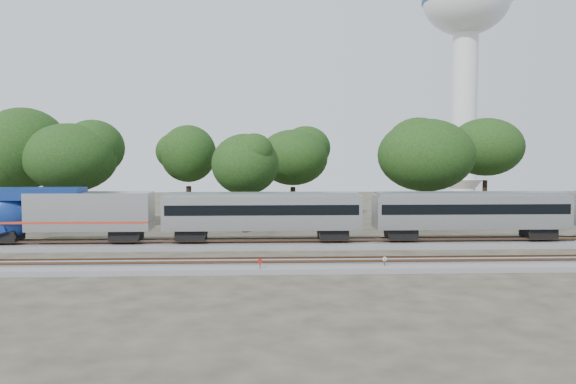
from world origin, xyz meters
The scene contains 14 objects.
ground centered at (0.00, 0.00, 0.00)m, with size 160.00×160.00×0.00m, color #383328.
track_far centered at (0.00, 6.00, 0.21)m, with size 160.00×5.00×0.73m.
track_near centered at (0.00, -4.00, 0.21)m, with size 160.00×5.00×0.73m.
switch_stand_red centered at (2.09, -6.08, 0.71)m, with size 0.34×0.17×1.11m.
switch_stand_white centered at (11.39, -5.43, 0.70)m, with size 0.33×0.16×1.09m.
switch_lever centered at (5.89, -5.94, 0.15)m, with size 0.50×0.30×0.30m, color #512D19.
water_tower centered at (36.96, 49.93, 30.85)m, with size 15.04×15.04×41.64m.
tree_1 centered at (-25.41, 19.70, 9.34)m, with size 9.50×9.50×13.40m.
tree_2 centered at (-19.44, 17.59, 8.26)m, with size 8.42×8.42×11.87m.
tree_3 centered at (-7.03, 23.45, 8.71)m, with size 8.87×8.87×12.50m.
tree_4 centered at (0.26, 15.80, 7.54)m, with size 7.69×7.69×10.84m.
tree_5 centered at (6.05, 25.41, 8.21)m, with size 8.36×8.36×11.79m.
tree_6 centered at (20.78, 16.65, 8.54)m, with size 8.70×8.70×12.27m.
tree_7 centered at (31.91, 27.32, 9.58)m, with size 9.76×9.76×13.75m.
Camera 1 is at (2.49, -46.52, 8.83)m, focal length 35.00 mm.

